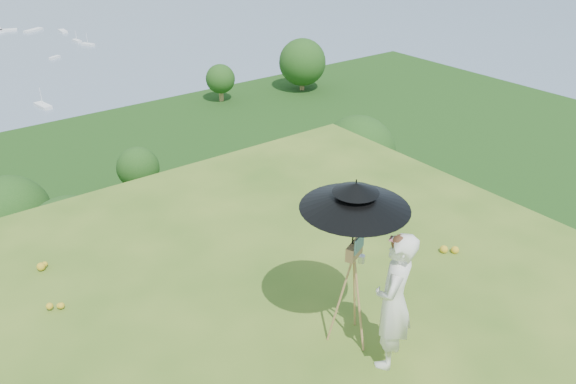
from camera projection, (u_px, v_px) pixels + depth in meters
painter at (394, 301)px, 6.81m from camera, size 0.82×0.74×1.89m
field_easel at (352, 289)px, 7.22m from camera, size 0.82×0.82×1.64m
sun_umbrella at (354, 218)px, 6.75m from camera, size 1.67×1.67×1.04m
painter_cap at (400, 239)px, 6.40m from camera, size 0.28×0.30×0.10m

